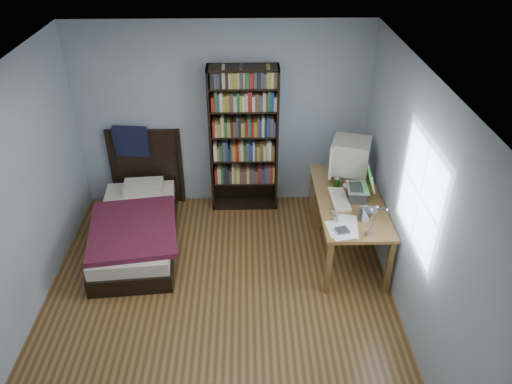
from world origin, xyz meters
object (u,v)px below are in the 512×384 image
desk (340,200)px  desk_lamp (370,216)px  bookshelf (244,141)px  bed (137,223)px  crt_monitor (349,156)px  keyboard (339,199)px  laptop (359,191)px  soda_can (337,183)px  speaker (365,214)px

desk → desk_lamp: bearing=-91.9°
bookshelf → bed: bookshelf is taller
desk_lamp → bookshelf: bookshelf is taller
crt_monitor → keyboard: 0.63m
keyboard → bookshelf: bookshelf is taller
desk → bed: (-2.56, -0.24, -0.16)m
crt_monitor → bed: bearing=-174.2°
crt_monitor → laptop: 0.53m
keyboard → bookshelf: size_ratio=0.24×
keyboard → bed: bed is taller
laptop → soda_can: (-0.21, 0.28, -0.05)m
desk → bed: size_ratio=0.80×
laptop → bed: bed is taller
soda_can → bookshelf: (-1.11, 0.75, 0.21)m
desk → laptop: 0.63m
desk → bookshelf: (-1.22, 0.56, 0.57)m
speaker → soda_can: (-0.19, 0.70, -0.02)m
bed → desk_lamp: bearing=-27.6°
soda_can → bookshelf: bookshelf is taller
crt_monitor → laptop: crt_monitor is taller
desk → laptop: laptop is taller
crt_monitor → desk_lamp: desk_lamp is taller
crt_monitor → speaker: size_ratio=3.47×
laptop → keyboard: 0.24m
crt_monitor → desk_lamp: size_ratio=0.89×
desk → speaker: size_ratio=10.13×
laptop → bookshelf: 1.68m
soda_can → bed: bearing=-178.9°
keyboard → soda_can: 0.31m
desk_lamp → speaker: 0.79m
soda_can → desk_lamp: bearing=-87.6°
speaker → bookshelf: 1.96m
speaker → laptop: bearing=71.6°
bookshelf → laptop: bearing=-37.8°
desk → keyboard: keyboard is taller
desk → laptop: (0.10, -0.46, 0.42)m
soda_can → bookshelf: size_ratio=0.06×
laptop → keyboard: (-0.22, -0.03, -0.09)m
speaker → bookshelf: bearing=115.9°
keyboard → bed: size_ratio=0.23×
crt_monitor → desk: bearing=-153.1°
speaker → soda_can: 0.73m
desk_lamp → keyboard: bearing=94.0°
crt_monitor → laptop: (0.04, -0.49, -0.19)m
keyboard → bed: 2.50m
keyboard → speaker: speaker is taller
keyboard → soda_can: size_ratio=4.21×
desk → bookshelf: size_ratio=0.83×
desk → speaker: (0.08, -0.89, 0.39)m
speaker → desk: bearing=79.1°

